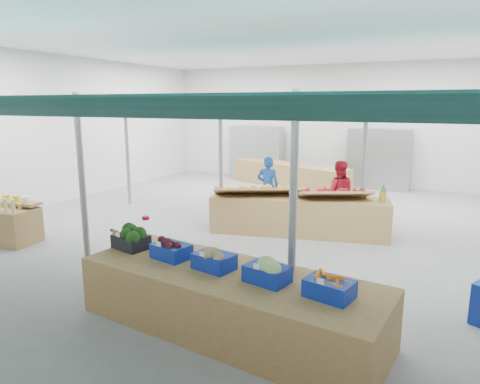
{
  "coord_description": "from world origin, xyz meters",
  "views": [
    {
      "loc": [
        4.17,
        -8.82,
        2.83
      ],
      "look_at": [
        0.59,
        -1.6,
        1.16
      ],
      "focal_mm": 32.0,
      "sensor_mm": 36.0,
      "label": 1
    }
  ],
  "objects_px": {
    "veg_counter": "(229,301)",
    "vendor_left": "(268,186)",
    "vendor_right": "(338,193)",
    "fruit_counter": "(298,215)",
    "bottle_shelf": "(2,222)"
  },
  "relations": [
    {
      "from": "fruit_counter",
      "to": "vendor_right",
      "type": "distance_m",
      "value": 1.3
    },
    {
      "from": "bottle_shelf",
      "to": "vendor_left",
      "type": "height_order",
      "value": "vendor_left"
    },
    {
      "from": "veg_counter",
      "to": "vendor_left",
      "type": "relative_size",
      "value": 2.57
    },
    {
      "from": "veg_counter",
      "to": "vendor_left",
      "type": "distance_m",
      "value": 5.72
    },
    {
      "from": "vendor_left",
      "to": "fruit_counter",
      "type": "bearing_deg",
      "value": 123.91
    },
    {
      "from": "veg_counter",
      "to": "vendor_right",
      "type": "xyz_separation_m",
      "value": [
        0.05,
        5.44,
        0.38
      ]
    },
    {
      "from": "vendor_left",
      "to": "bottle_shelf",
      "type": "bearing_deg",
      "value": 32.28
    },
    {
      "from": "veg_counter",
      "to": "vendor_left",
      "type": "xyz_separation_m",
      "value": [
        -1.75,
        5.44,
        0.38
      ]
    },
    {
      "from": "vendor_right",
      "to": "veg_counter",
      "type": "bearing_deg",
      "value": 75.86
    },
    {
      "from": "bottle_shelf",
      "to": "fruit_counter",
      "type": "xyz_separation_m",
      "value": [
        5.41,
        3.24,
        0.01
      ]
    },
    {
      "from": "bottle_shelf",
      "to": "vendor_right",
      "type": "distance_m",
      "value": 7.43
    },
    {
      "from": "vendor_left",
      "to": "vendor_right",
      "type": "xyz_separation_m",
      "value": [
        1.8,
        0.0,
        0.0
      ]
    },
    {
      "from": "fruit_counter",
      "to": "veg_counter",
      "type": "bearing_deg",
      "value": -96.39
    },
    {
      "from": "veg_counter",
      "to": "vendor_right",
      "type": "relative_size",
      "value": 2.57
    },
    {
      "from": "vendor_left",
      "to": "vendor_right",
      "type": "distance_m",
      "value": 1.8
    }
  ]
}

